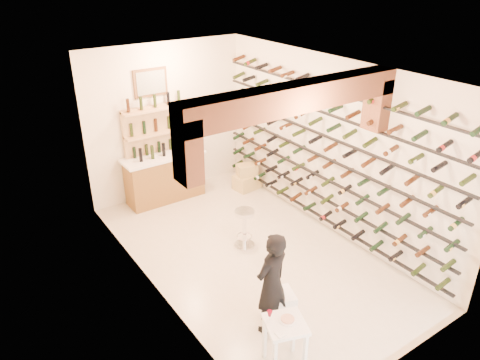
% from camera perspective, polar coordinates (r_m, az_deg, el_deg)
% --- Properties ---
extents(ground, '(6.00, 6.00, 0.00)m').
position_cam_1_polar(ground, '(8.09, 1.22, -9.09)').
color(ground, beige).
rests_on(ground, ground).
extents(room_shell, '(3.52, 6.02, 3.21)m').
position_cam_1_polar(room_shell, '(6.85, 2.67, 5.48)').
color(room_shell, silver).
rests_on(room_shell, ground).
extents(wine_rack, '(0.32, 5.70, 2.56)m').
position_cam_1_polar(wine_rack, '(8.23, 10.03, 3.45)').
color(wine_rack, black).
rests_on(wine_rack, ground).
extents(back_counter, '(1.70, 0.62, 1.29)m').
position_cam_1_polar(back_counter, '(9.69, -9.37, 0.48)').
color(back_counter, brown).
rests_on(back_counter, ground).
extents(back_shelving, '(1.40, 0.31, 2.73)m').
position_cam_1_polar(back_shelving, '(9.64, -10.27, 4.39)').
color(back_shelving, tan).
rests_on(back_shelving, ground).
extents(tasting_table, '(0.61, 0.61, 0.85)m').
position_cam_1_polar(tasting_table, '(5.86, 5.63, -18.21)').
color(tasting_table, white).
rests_on(tasting_table, ground).
extents(white_stool, '(0.47, 0.47, 0.46)m').
position_cam_1_polar(white_stool, '(6.68, 5.01, -15.47)').
color(white_stool, white).
rests_on(white_stool, ground).
extents(person, '(0.62, 0.48, 1.52)m').
position_cam_1_polar(person, '(6.21, 3.96, -12.77)').
color(person, black).
rests_on(person, ground).
extents(chrome_barstool, '(0.37, 0.37, 0.72)m').
position_cam_1_polar(chrome_barstool, '(8.04, 0.57, -5.75)').
color(chrome_barstool, silver).
rests_on(chrome_barstool, ground).
extents(crate_lower, '(0.59, 0.44, 0.33)m').
position_cam_1_polar(crate_lower, '(10.16, 0.85, -0.21)').
color(crate_lower, tan).
rests_on(crate_lower, ground).
extents(crate_upper, '(0.49, 0.39, 0.25)m').
position_cam_1_polar(crate_upper, '(10.03, 0.87, 1.28)').
color(crate_upper, tan).
rests_on(crate_upper, crate_lower).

